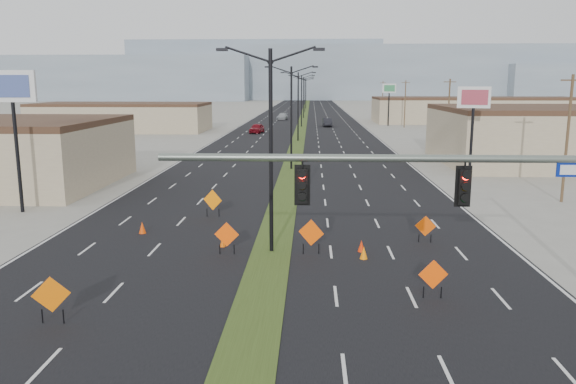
{
  "coord_description": "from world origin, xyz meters",
  "views": [
    {
      "loc": [
        1.97,
        -15.26,
        8.35
      ],
      "look_at": [
        0.86,
        11.38,
        3.2
      ],
      "focal_mm": 35.0,
      "sensor_mm": 36.0,
      "label": 1
    }
  ],
  "objects_px": {
    "streetlight_6": "(306,92)",
    "construction_sign_5": "(425,227)",
    "streetlight_0": "(271,145)",
    "cone_3": "(142,228)",
    "streetlight_5": "(305,94)",
    "car_mid": "(327,122)",
    "streetlight_3": "(302,99)",
    "cone_1": "(361,246)",
    "construction_sign_1": "(227,236)",
    "streetlight_4": "(304,96)",
    "car_left": "(257,128)",
    "streetlight_1": "(291,114)",
    "car_far": "(282,117)",
    "pole_sign_east_far": "(389,92)",
    "cone_0": "(223,242)",
    "construction_sign_2": "(213,201)",
    "signal_mast": "(524,201)",
    "pole_sign_west": "(12,98)",
    "construction_sign_0": "(51,296)",
    "pole_sign_east_near": "(474,106)",
    "construction_sign_4": "(433,276)",
    "streetlight_2": "(298,104)",
    "cone_2": "(364,253)",
    "construction_sign_3": "(311,234)"
  },
  "relations": [
    {
      "from": "streetlight_6",
      "to": "construction_sign_5",
      "type": "distance_m",
      "value": 166.3
    },
    {
      "from": "streetlight_0",
      "to": "cone_3",
      "type": "height_order",
      "value": "streetlight_0"
    },
    {
      "from": "streetlight_5",
      "to": "car_mid",
      "type": "relative_size",
      "value": 2.01
    },
    {
      "from": "streetlight_3",
      "to": "cone_3",
      "type": "distance_m",
      "value": 81.36
    },
    {
      "from": "cone_1",
      "to": "construction_sign_1",
      "type": "bearing_deg",
      "value": -174.11
    },
    {
      "from": "streetlight_4",
      "to": "car_left",
      "type": "xyz_separation_m",
      "value": [
        -7.41,
        -42.75,
        -4.6
      ]
    },
    {
      "from": "streetlight_1",
      "to": "cone_3",
      "type": "height_order",
      "value": "streetlight_1"
    },
    {
      "from": "car_far",
      "to": "construction_sign_1",
      "type": "distance_m",
      "value": 106.51
    },
    {
      "from": "car_left",
      "to": "pole_sign_east_far",
      "type": "distance_m",
      "value": 31.34
    },
    {
      "from": "construction_sign_1",
      "to": "streetlight_4",
      "type": "bearing_deg",
      "value": 93.33
    },
    {
      "from": "streetlight_5",
      "to": "cone_0",
      "type": "bearing_deg",
      "value": -91.07
    },
    {
      "from": "streetlight_5",
      "to": "car_mid",
      "type": "xyz_separation_m",
      "value": [
        5.11,
        -55.22,
        -4.6
      ]
    },
    {
      "from": "streetlight_1",
      "to": "construction_sign_5",
      "type": "relative_size",
      "value": 6.84
    },
    {
      "from": "streetlight_4",
      "to": "construction_sign_5",
      "type": "distance_m",
      "value": 110.43
    },
    {
      "from": "streetlight_6",
      "to": "construction_sign_5",
      "type": "bearing_deg",
      "value": -87.21
    },
    {
      "from": "construction_sign_1",
      "to": "construction_sign_2",
      "type": "relative_size",
      "value": 0.93
    },
    {
      "from": "cone_1",
      "to": "streetlight_4",
      "type": "bearing_deg",
      "value": 92.32
    },
    {
      "from": "construction_sign_2",
      "to": "cone_0",
      "type": "relative_size",
      "value": 3.33
    },
    {
      "from": "streetlight_0",
      "to": "pole_sign_east_far",
      "type": "bearing_deg",
      "value": 78.68
    },
    {
      "from": "streetlight_5",
      "to": "cone_1",
      "type": "relative_size",
      "value": 16.28
    },
    {
      "from": "signal_mast",
      "to": "car_far",
      "type": "xyz_separation_m",
      "value": [
        -13.44,
        115.9,
        -4.03
      ]
    },
    {
      "from": "streetlight_1",
      "to": "streetlight_4",
      "type": "height_order",
      "value": "same"
    },
    {
      "from": "pole_sign_west",
      "to": "streetlight_1",
      "type": "bearing_deg",
      "value": 41.31
    },
    {
      "from": "construction_sign_0",
      "to": "pole_sign_west",
      "type": "xyz_separation_m",
      "value": [
        -10.03,
        17.25,
        6.46
      ]
    },
    {
      "from": "pole_sign_east_near",
      "to": "streetlight_4",
      "type": "bearing_deg",
      "value": 119.86
    },
    {
      "from": "construction_sign_1",
      "to": "construction_sign_4",
      "type": "bearing_deg",
      "value": -26.87
    },
    {
      "from": "car_far",
      "to": "streetlight_2",
      "type": "bearing_deg",
      "value": -77.54
    },
    {
      "from": "streetlight_2",
      "to": "cone_3",
      "type": "height_order",
      "value": "streetlight_2"
    },
    {
      "from": "signal_mast",
      "to": "construction_sign_4",
      "type": "bearing_deg",
      "value": 113.83
    },
    {
      "from": "signal_mast",
      "to": "pole_sign_west",
      "type": "relative_size",
      "value": 1.77
    },
    {
      "from": "car_mid",
      "to": "cone_1",
      "type": "height_order",
      "value": "car_mid"
    },
    {
      "from": "cone_1",
      "to": "pole_sign_west",
      "type": "xyz_separation_m",
      "value": [
        -21.68,
        8.12,
        7.18
      ]
    },
    {
      "from": "cone_1",
      "to": "construction_sign_0",
      "type": "bearing_deg",
      "value": -141.95
    },
    {
      "from": "car_mid",
      "to": "car_far",
      "type": "bearing_deg",
      "value": 113.14
    },
    {
      "from": "construction_sign_0",
      "to": "construction_sign_1",
      "type": "relative_size",
      "value": 1.06
    },
    {
      "from": "cone_0",
      "to": "pole_sign_east_far",
      "type": "distance_m",
      "value": 89.17
    },
    {
      "from": "streetlight_0",
      "to": "cone_1",
      "type": "relative_size",
      "value": 16.28
    },
    {
      "from": "car_left",
      "to": "construction_sign_2",
      "type": "height_order",
      "value": "construction_sign_2"
    },
    {
      "from": "streetlight_1",
      "to": "construction_sign_1",
      "type": "distance_m",
      "value": 29.0
    },
    {
      "from": "construction_sign_0",
      "to": "construction_sign_5",
      "type": "bearing_deg",
      "value": 17.83
    },
    {
      "from": "signal_mast",
      "to": "car_left",
      "type": "height_order",
      "value": "signal_mast"
    },
    {
      "from": "car_far",
      "to": "cone_2",
      "type": "height_order",
      "value": "car_far"
    },
    {
      "from": "construction_sign_1",
      "to": "cone_2",
      "type": "height_order",
      "value": "construction_sign_1"
    },
    {
      "from": "pole_sign_west",
      "to": "pole_sign_east_far",
      "type": "distance_m",
      "value": 86.34
    },
    {
      "from": "car_mid",
      "to": "construction_sign_5",
      "type": "height_order",
      "value": "car_mid"
    },
    {
      "from": "streetlight_5",
      "to": "cone_0",
      "type": "height_order",
      "value": "streetlight_5"
    },
    {
      "from": "construction_sign_3",
      "to": "pole_sign_west",
      "type": "xyz_separation_m",
      "value": [
        -19.14,
        8.61,
        6.44
      ]
    },
    {
      "from": "construction_sign_3",
      "to": "cone_1",
      "type": "xyz_separation_m",
      "value": [
        2.54,
        0.49,
        -0.74
      ]
    },
    {
      "from": "construction_sign_2",
      "to": "cone_3",
      "type": "height_order",
      "value": "construction_sign_2"
    },
    {
      "from": "streetlight_2",
      "to": "construction_sign_4",
      "type": "relative_size",
      "value": 6.31
    }
  ]
}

